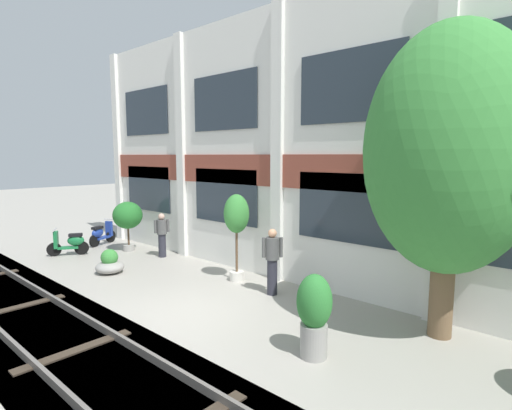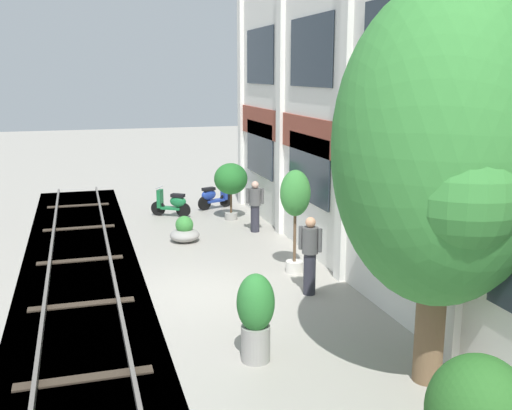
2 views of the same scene
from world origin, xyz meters
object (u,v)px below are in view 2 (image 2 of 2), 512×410
object	(u,v)px
scooter_second_parked	(172,204)
resident_watching_tracks	(310,253)
broadleaf_tree	(441,154)
potted_plant_wide_bowl	(185,232)
potted_plant_terracotta_small	(295,199)
potted_plant_glazed_jar	(256,314)
resident_by_doorway	(255,205)
scooter_near_curb	(214,196)
potted_plant_tall_urn	(231,180)

from	to	relation	value
scooter_second_parked	resident_watching_tracks	size ratio (longest dim) A/B	0.71
broadleaf_tree	resident_watching_tracks	bearing A→B (deg)	-174.49
potted_plant_wide_bowl	potted_plant_terracotta_small	distance (m)	4.20
potted_plant_glazed_jar	scooter_second_parked	xyz separation A→B (m)	(-10.48, 0.26, -0.38)
scooter_second_parked	resident_by_doorway	xyz separation A→B (m)	(2.63, 2.06, 0.38)
potted_plant_wide_bowl	scooter_near_curb	size ratio (longest dim) A/B	0.63
broadleaf_tree	scooter_near_curb	distance (m)	12.99
resident_by_doorway	potted_plant_wide_bowl	bearing A→B (deg)	-57.72
potted_plant_terracotta_small	potted_plant_glazed_jar	size ratio (longest dim) A/B	1.64
potted_plant_wide_bowl	scooter_second_parked	distance (m)	3.09
broadleaf_tree	scooter_second_parked	xyz separation A→B (m)	(-11.86, -2.09, -3.08)
scooter_near_curb	scooter_second_parked	size ratio (longest dim) A/B	1.09
potted_plant_tall_urn	resident_by_doorway	bearing A→B (deg)	10.40
potted_plant_glazed_jar	broadleaf_tree	bearing A→B (deg)	59.61
potted_plant_tall_urn	resident_by_doorway	xyz separation A→B (m)	(1.68, 0.31, -0.48)
potted_plant_terracotta_small	resident_watching_tracks	bearing A→B (deg)	-7.65
potted_plant_wide_bowl	resident_watching_tracks	size ratio (longest dim) A/B	0.49
potted_plant_wide_bowl	potted_plant_terracotta_small	world-z (taller)	potted_plant_terracotta_small
potted_plant_tall_urn	resident_watching_tracks	size ratio (longest dim) A/B	1.08
broadleaf_tree	scooter_near_curb	size ratio (longest dim) A/B	4.50
potted_plant_tall_urn	potted_plant_glazed_jar	size ratio (longest dim) A/B	1.23
scooter_second_parked	potted_plant_terracotta_small	bearing A→B (deg)	139.16
potted_plant_wide_bowl	potted_plant_terracotta_small	xyz separation A→B (m)	(3.36, 2.04, 1.49)
potted_plant_terracotta_small	potted_plant_tall_urn	bearing A→B (deg)	-178.42
potted_plant_glazed_jar	scooter_near_curb	bearing A→B (deg)	170.82
broadleaf_tree	potted_plant_wide_bowl	xyz separation A→B (m)	(-8.77, -2.23, -3.23)
potted_plant_wide_bowl	potted_plant_tall_urn	distance (m)	3.03
potted_plant_wide_bowl	potted_plant_tall_urn	world-z (taller)	potted_plant_tall_urn
resident_by_doorway	potted_plant_tall_urn	bearing A→B (deg)	-149.12
broadleaf_tree	potted_plant_glazed_jar	size ratio (longest dim) A/B	3.98
scooter_near_curb	resident_watching_tracks	distance (m)	8.67
potted_plant_terracotta_small	scooter_near_curb	size ratio (longest dim) A/B	1.86
broadleaf_tree	resident_by_doorway	distance (m)	9.62
potted_plant_terracotta_small	potted_plant_glazed_jar	distance (m)	4.68
potted_plant_tall_urn	potted_plant_glazed_jar	bearing A→B (deg)	-11.90
scooter_second_parked	resident_watching_tracks	distance (m)	8.10
potted_plant_glazed_jar	scooter_second_parked	world-z (taller)	potted_plant_glazed_jar
broadleaf_tree	scooter_second_parked	bearing A→B (deg)	-170.01
potted_plant_wide_bowl	scooter_near_curb	xyz separation A→B (m)	(-3.84, 1.70, 0.15)
broadleaf_tree	potted_plant_tall_urn	world-z (taller)	broadleaf_tree
potted_plant_terracotta_small	resident_by_doorway	world-z (taller)	potted_plant_terracotta_small
potted_plant_glazed_jar	resident_by_doorway	world-z (taller)	resident_by_doorway
potted_plant_terracotta_small	potted_plant_glazed_jar	bearing A→B (deg)	-28.15
scooter_near_curb	potted_plant_glazed_jar	bearing A→B (deg)	-120.11
resident_watching_tracks	potted_plant_tall_urn	bearing A→B (deg)	-135.63
broadleaf_tree	resident_by_doorway	size ratio (longest dim) A/B	3.88
resident_watching_tracks	scooter_near_curb	bearing A→B (deg)	-134.27
potted_plant_wide_bowl	potted_plant_glazed_jar	xyz separation A→B (m)	(7.40, -0.12, 0.54)
potted_plant_wide_bowl	resident_watching_tracks	world-z (taller)	resident_watching_tracks
potted_plant_tall_urn	resident_watching_tracks	xyz separation A→B (m)	(6.96, -0.04, -0.38)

